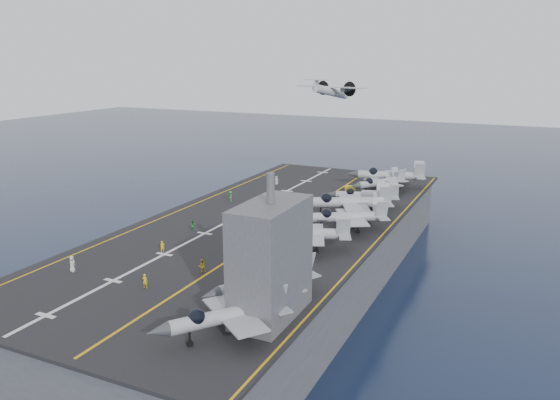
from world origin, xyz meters
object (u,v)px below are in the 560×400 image
at_px(island_superstructure, 271,247).
at_px(fighter_jet_0, 227,314).
at_px(transport_plane, 331,92).
at_px(tow_cart_a, 245,253).

xyz_separation_m(island_superstructure, fighter_jet_0, (-1.79, -5.74, -5.14)).
bearing_deg(transport_plane, island_superstructure, -73.84).
bearing_deg(tow_cart_a, island_superstructure, -52.32).
height_order(island_superstructure, tow_cart_a, island_superstructure).
distance_m(fighter_jet_0, tow_cart_a, 21.36).
distance_m(island_superstructure, tow_cart_a, 18.59).
height_order(fighter_jet_0, transport_plane, transport_plane).
xyz_separation_m(fighter_jet_0, transport_plane, (-21.66, 86.66, 15.38)).
distance_m(island_superstructure, fighter_jet_0, 7.91).
xyz_separation_m(fighter_jet_0, tow_cart_a, (-8.76, 19.40, -1.77)).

